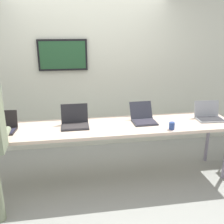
{
  "coord_description": "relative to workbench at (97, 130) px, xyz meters",
  "views": [
    {
      "loc": [
        -0.29,
        -3.09,
        2.02
      ],
      "look_at": [
        0.22,
        0.09,
        0.95
      ],
      "focal_mm": 40.62,
      "sensor_mm": 36.0,
      "label": 1
    }
  ],
  "objects": [
    {
      "name": "back_wall",
      "position": [
        -0.01,
        1.13,
        0.59
      ],
      "size": [
        8.0,
        0.11,
        2.67
      ],
      "color": "silver",
      "rests_on": "ground"
    },
    {
      "name": "laptop_station_2",
      "position": [
        0.65,
        0.09,
        0.1
      ],
      "size": [
        0.32,
        0.38,
        0.24
      ],
      "color": "#333541",
      "rests_on": "workbench"
    },
    {
      "name": "coffee_mug",
      "position": [
        0.93,
        -0.25,
        0.09
      ],
      "size": [
        0.07,
        0.07,
        0.09
      ],
      "color": "#2E498F",
      "rests_on": "workbench"
    },
    {
      "name": "ground",
      "position": [
        0.0,
        0.0,
        -0.77
      ],
      "size": [
        8.0,
        8.0,
        0.04
      ],
      "primitive_type": "cube",
      "color": "#9DA099"
    },
    {
      "name": "laptop_station_0",
      "position": [
        -1.17,
        0.03,
        0.1
      ],
      "size": [
        0.35,
        0.29,
        0.24
      ],
      "color": "#262223",
      "rests_on": "workbench"
    },
    {
      "name": "laptop_station_1",
      "position": [
        -0.28,
        0.07,
        0.11
      ],
      "size": [
        0.35,
        0.31,
        0.27
      ],
      "color": "#27282D",
      "rests_on": "workbench"
    },
    {
      "name": "laptop_station_3",
      "position": [
        1.59,
        0.03,
        0.1
      ],
      "size": [
        0.37,
        0.3,
        0.24
      ],
      "color": "#AAAFB7",
      "rests_on": "workbench"
    },
    {
      "name": "workbench",
      "position": [
        0.0,
        0.0,
        0.0
      ],
      "size": [
        3.71,
        0.7,
        0.8
      ],
      "color": "beige",
      "rests_on": "ground"
    }
  ]
}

